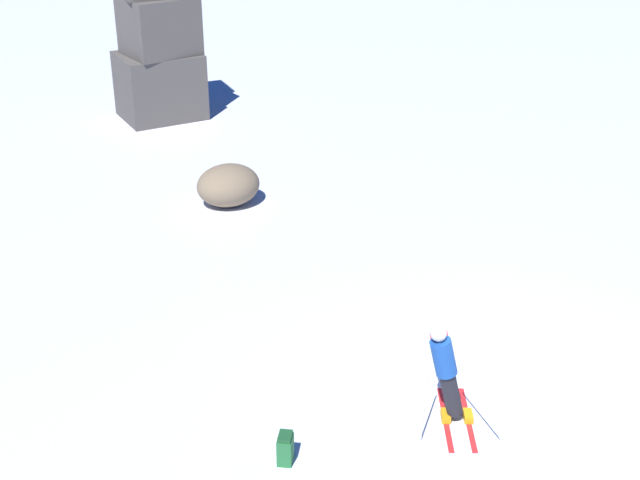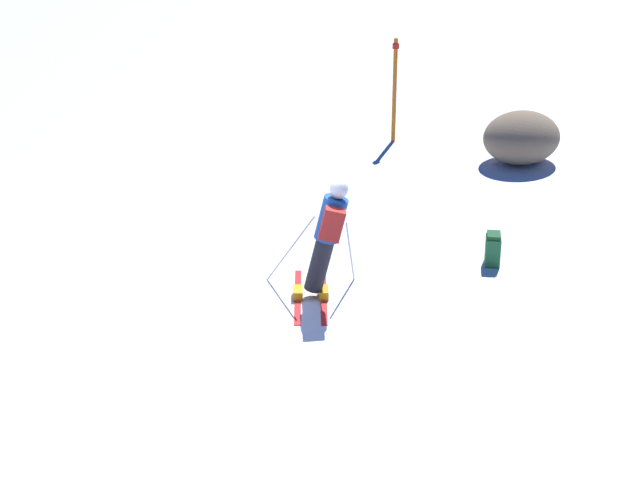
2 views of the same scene
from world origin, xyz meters
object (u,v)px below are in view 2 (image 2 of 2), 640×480
exposed_boulder_0 (522,138)px  skier (327,234)px  trail_marker (395,86)px  spare_backpack (493,249)px

exposed_boulder_0 → skier: bearing=26.6°
trail_marker → spare_backpack: bearing=71.2°
skier → exposed_boulder_0: (-5.92, -2.97, -0.49)m
skier → exposed_boulder_0: 6.64m
skier → trail_marker: (-4.54, -5.17, 0.15)m
skier → exposed_boulder_0: skier is taller
skier → trail_marker: 6.89m
skier → trail_marker: size_ratio=0.87×
spare_backpack → trail_marker: trail_marker is taller
skier → spare_backpack: (-2.69, 0.28, -0.74)m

